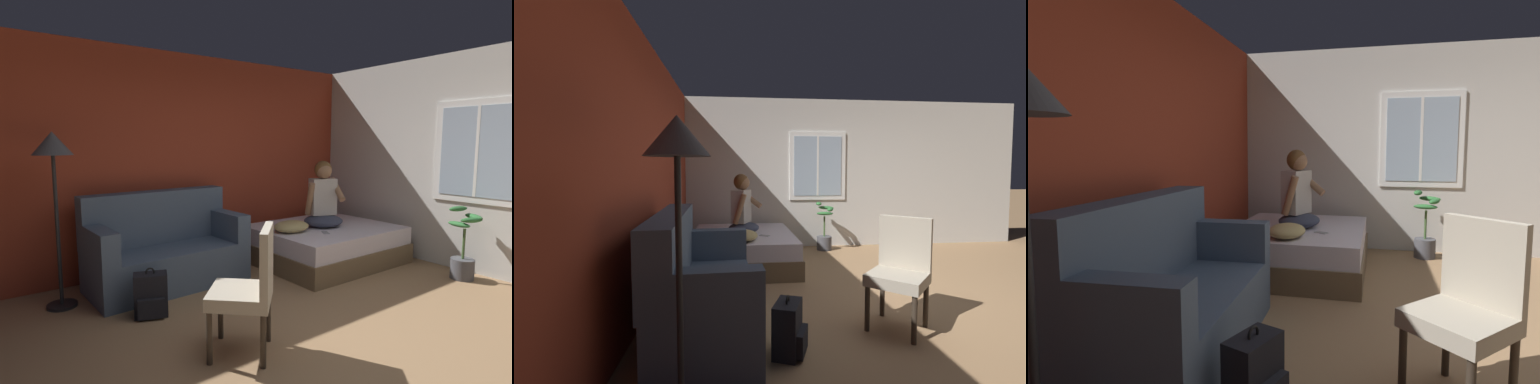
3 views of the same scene
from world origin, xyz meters
The scene contains 11 objects.
ground_plane centered at (0.00, 0.00, 0.00)m, with size 40.00×40.00×0.00m, color #93704C.
wall_back_accent centered at (0.00, 2.86, 1.35)m, with size 10.46×0.16×2.70m, color #993823.
wall_side_with_window centered at (2.81, 0.01, 1.35)m, with size 0.19×6.96×2.70m.
bed centered at (1.61, 1.81, 0.24)m, with size 1.82×1.51×0.48m.
couch centered at (-0.46, 2.25, 0.39)m, with size 1.73×0.89×1.04m.
side_chair centered at (-0.57, 0.46, 0.53)m, with size 0.65×0.65×0.98m.
person_seated centered at (1.58, 1.81, 0.84)m, with size 0.65×0.60×0.88m.
backpack centered at (-0.93, 1.53, 0.19)m, with size 0.34×0.31×0.46m.
throw_pillow centered at (1.03, 1.81, 0.55)m, with size 0.48×0.36×0.14m, color tan.
cell_phone centered at (1.32, 1.51, 0.48)m, with size 0.07×0.14×0.01m, color #B7B7BC.
potted_plant centered at (2.41, 0.34, 0.30)m, with size 0.39×0.37×0.85m.
Camera 3 is at (-2.78, 0.94, 1.34)m, focal length 28.00 mm.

